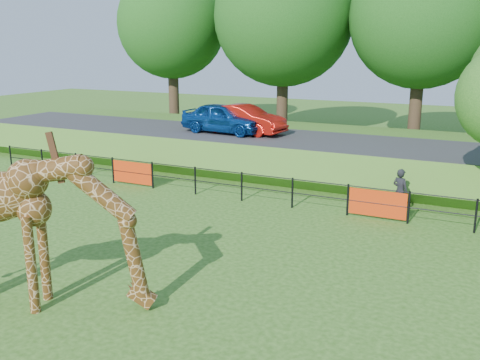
{
  "coord_description": "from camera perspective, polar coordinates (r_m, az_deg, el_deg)",
  "views": [
    {
      "loc": [
        6.36,
        -9.2,
        5.66
      ],
      "look_at": [
        0.03,
        3.72,
        2.0
      ],
      "focal_mm": 40.0,
      "sensor_mm": 36.0,
      "label": 1
    }
  ],
  "objects": [
    {
      "name": "giraffe",
      "position": [
        12.34,
        -20.4,
        -5.2
      ],
      "size": [
        4.85,
        2.63,
        3.48
      ],
      "primitive_type": null,
      "rotation": [
        0.0,
        0.0,
        0.38
      ],
      "color": "#553211",
      "rests_on": "ground"
    },
    {
      "name": "ground",
      "position": [
        12.54,
        -7.81,
        -12.72
      ],
      "size": [
        90.0,
        90.0,
        0.0
      ],
      "primitive_type": "plane",
      "color": "#2C5715",
      "rests_on": "ground"
    },
    {
      "name": "road",
      "position": [
        24.44,
        10.63,
        3.89
      ],
      "size": [
        40.0,
        5.0,
        0.12
      ],
      "primitive_type": "cube",
      "color": "#333336",
      "rests_on": "embankment"
    },
    {
      "name": "embankment",
      "position": [
        26.0,
        11.46,
        2.87
      ],
      "size": [
        40.0,
        9.0,
        1.3
      ],
      "primitive_type": "cube",
      "color": "#2C5715",
      "rests_on": "ground"
    },
    {
      "name": "car_red",
      "position": [
        26.25,
        0.44,
        6.51
      ],
      "size": [
        4.36,
        2.02,
        1.38
      ],
      "primitive_type": "imported",
      "rotation": [
        0.0,
        0.0,
        1.43
      ],
      "color": "red",
      "rests_on": "road"
    },
    {
      "name": "perimeter_fence",
      "position": [
        19.04,
        5.6,
        -1.37
      ],
      "size": [
        28.07,
        0.1,
        1.1
      ],
      "primitive_type": null,
      "color": "black",
      "rests_on": "ground"
    },
    {
      "name": "visitor",
      "position": [
        19.07,
        16.7,
        -1.15
      ],
      "size": [
        0.68,
        0.58,
        1.57
      ],
      "primitive_type": "imported",
      "rotation": [
        0.0,
        0.0,
        2.71
      ],
      "color": "black",
      "rests_on": "ground"
    },
    {
      "name": "bg_tree_line",
      "position": [
        31.56,
        18.72,
        16.34
      ],
      "size": [
        37.3,
        8.8,
        11.82
      ],
      "color": "#332617",
      "rests_on": "ground"
    },
    {
      "name": "car_blue",
      "position": [
        26.36,
        -1.73,
        6.63
      ],
      "size": [
        4.45,
        2.11,
        1.47
      ],
      "primitive_type": "imported",
      "rotation": [
        0.0,
        0.0,
        1.48
      ],
      "color": "#13489B",
      "rests_on": "road"
    }
  ]
}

